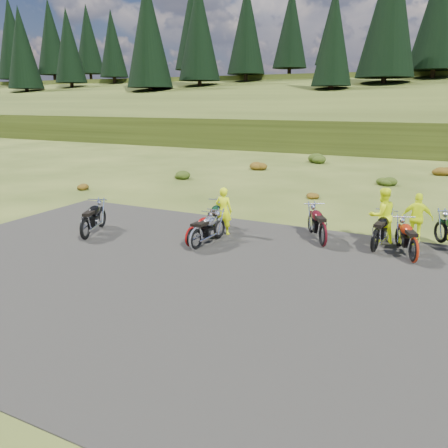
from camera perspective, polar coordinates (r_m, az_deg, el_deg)
The scene contains 38 objects.
ground at distance 13.44m, azimuth 2.70°, elevation -4.41°, with size 300.00×300.00×0.00m, color #2F3F15.
gravel_pad at distance 11.76m, azimuth -1.19°, elevation -7.44°, with size 20.00×12.00×0.04m, color black.
hill_slope at distance 61.99m, azimuth 21.62°, elevation 10.40°, with size 300.00×46.00×3.00m, color #2F3A13, non-canonical shape.
hill_plateau at distance 121.80m, azimuth 24.14°, elevation 12.25°, with size 300.00×90.00×9.17m, color #2F3A13.
conifer_5 at distance 142.48m, azimuth -26.45°, elevation 19.67°, with size 6.16×6.16×16.00m.
conifer_8 at distance 120.48m, azimuth -25.95°, elevation 20.93°, with size 7.92×7.92×20.00m.
conifer_9 at distance 120.10m, azimuth -21.69°, elevation 21.73°, with size 7.48×7.48×19.00m.
conifer_10 at distance 120.22m, azimuth -17.34°, elevation 22.05°, with size 7.04×7.04×18.00m.
conifer_11 at distance 98.03m, azimuth -24.89°, elevation 20.16°, with size 6.60×6.60×17.00m.
conifer_12 at distance 97.84m, azimuth -19.66°, elevation 21.09°, with size 6.16×6.16×16.00m.
conifer_13 at distance 98.38m, azimuth -14.39°, elevation 21.86°, with size 5.72×5.72×15.00m.
conifer_14 at distance 99.66m, azimuth -9.17°, elevation 22.45°, with size 5.28×5.28×14.00m.
conifer_15 at distance 102.03m, azimuth -4.11°, elevation 24.48°, with size 7.92×7.92×20.00m.
conifer_16 at distance 77.23m, azimuth -9.90°, elevation 23.47°, with size 7.48×7.48×19.00m.
conifer_17 at distance 79.22m, azimuth -3.30°, elevation 23.97°, with size 7.04×7.04×18.00m.
conifer_18 at distance 82.05m, azimuth 2.95°, elevation 24.18°, with size 6.60×6.60×17.00m.
conifer_19 at distance 85.63m, azimuth 8.74°, elevation 24.15°, with size 6.16×6.16×16.00m.
conifer_20 at distance 89.83m, azimuth 13.99°, elevation 23.67°, with size 5.72×5.72×15.00m.
conifer_21 at distance 63.67m, azimuth 14.14°, elevation 22.48°, with size 5.28×5.28×14.00m.
conifer_22 at distance 69.15m, azimuth 20.92°, elevation 24.93°, with size 7.92×7.92×20.00m.
conifer_23 at distance 74.75m, azimuth 26.47°, elevation 24.14°, with size 7.48×7.48×19.00m.
shrub_0 at distance 24.83m, azimuth -17.75°, elevation 4.80°, with size 0.77×0.77×0.45m, color #6C340D.
shrub_1 at distance 27.22m, azimuth -5.56°, elevation 6.54°, with size 1.03×1.03×0.61m, color black.
shrub_2 at distance 30.63m, azimuth 4.35°, elevation 7.75°, with size 1.30×1.30×0.77m, color #6C340D.
shrub_3 at distance 34.76m, azimuth 12.14°, elevation 8.53°, with size 1.56×1.56×0.92m, color black.
shrub_4 at distance 21.93m, azimuth 11.30°, elevation 3.87°, with size 0.77×0.77×0.45m, color #6C340D.
shrub_5 at distance 26.58m, azimuth 20.37°, elevation 5.41°, with size 1.03×1.03×0.61m, color black.
shrub_6 at distance 31.70m, azimuth 26.66°, elevation 6.40°, with size 1.30×1.30×0.77m, color #6C340D.
motorcycle_0 at distance 15.81m, azimuth -17.56°, elevation -2.03°, with size 2.25×0.75×1.18m, color black, non-canonical shape.
motorcycle_1 at distance 14.40m, azimuth -4.27°, elevation -3.05°, with size 1.86×0.62×0.97m, color maroon, non-canonical shape.
motorcycle_2 at distance 15.20m, azimuth -1.74°, elevation -1.99°, with size 2.21×0.74×1.16m, color black, non-canonical shape.
motorcycle_3 at distance 14.06m, azimuth -3.65°, elevation -3.51°, with size 2.12×0.71×1.11m, color #A3A3A8, non-canonical shape.
motorcycle_4 at distance 14.72m, azimuth 12.71°, elevation -2.98°, with size 2.27×0.76×1.19m, color #420B11, non-canonical shape.
motorcycle_5 at distance 14.62m, azimuth 18.96°, elevation -3.60°, with size 2.21×0.74×1.16m, color black, non-canonical shape.
motorcycle_6 at distance 14.12m, azimuth 23.37°, elevation -4.74°, with size 2.14×0.71×1.12m, color maroon, non-canonical shape.
person_middle at distance 15.48m, azimuth -0.05°, elevation 1.62°, with size 0.62×0.41×1.70m, color #CDE10B.
person_right_a at distance 15.41m, azimuth 19.88°, elevation 0.94°, with size 0.91×0.71×1.88m, color #CDE10B.
person_right_b at distance 15.91m, azimuth 23.90°, elevation 0.61°, with size 0.99×0.41×1.69m, color #CDE10B.
Camera 1 is at (4.94, -11.61, 4.63)m, focal length 35.00 mm.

